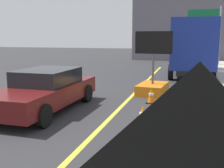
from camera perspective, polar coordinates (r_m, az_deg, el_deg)
lane_center_stripe at (r=5.63m, az=-9.84°, el=-16.14°), size 0.14×36.00×0.01m
arrow_board_trailer at (r=11.91m, az=8.52°, el=0.19°), size 1.60×1.91×2.70m
box_truck at (r=18.10m, az=16.30°, el=7.58°), size 2.79×7.93×3.47m
pickup_car at (r=9.42m, az=-13.83°, el=-1.21°), size 2.06×4.81×1.38m
highway_guide_sign at (r=24.99m, az=19.96°, el=11.48°), size 2.78×0.37×5.00m
far_building_block at (r=34.32m, az=21.88°, el=10.37°), size 18.83×9.82×6.38m
traffic_cone_mid_lane at (r=5.50m, az=5.49°, el=-12.77°), size 0.36×0.36×0.70m
traffic_cone_far_lane at (r=7.69m, az=6.46°, el=-6.60°), size 0.36×0.36×0.59m
traffic_cone_curbside at (r=10.30m, az=8.23°, el=-2.42°), size 0.36×0.36×0.59m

